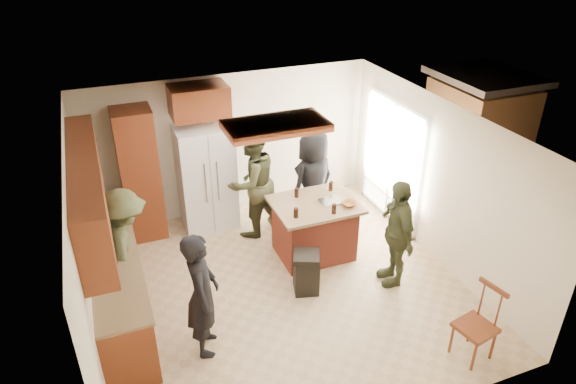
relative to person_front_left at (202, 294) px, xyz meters
name	(u,v)px	position (x,y,z in m)	size (l,w,h in m)	color
room_shell	(466,146)	(5.66, 2.36, 0.03)	(8.00, 5.20, 5.00)	tan
person_front_left	(202,294)	(0.00, 0.00, 0.00)	(0.61, 0.44, 1.67)	black
person_behind_left	(252,183)	(1.36, 2.29, 0.11)	(0.92, 0.57, 1.89)	#373A22
person_behind_right	(313,182)	(2.34, 2.04, 0.06)	(0.87, 0.57, 1.78)	black
person_side_right	(397,233)	(2.86, 0.31, -0.01)	(0.97, 0.49, 1.65)	#3E4227
person_counter	(128,248)	(-0.72, 1.26, 0.03)	(1.11, 0.51, 1.72)	#3A3F24
left_cabinetry	(108,252)	(-0.96, 1.12, 0.12)	(0.64, 3.00, 2.30)	maroon
back_wall_units	(155,156)	(-0.05, 2.92, 0.55)	(1.80, 0.60, 2.45)	maroon
refrigerator	(206,177)	(0.74, 2.84, 0.07)	(0.90, 0.76, 1.80)	white
kitchen_island	(314,228)	(2.05, 1.33, -0.36)	(1.28, 1.03, 0.93)	#963526
island_items	(331,201)	(2.26, 1.23, 0.14)	(1.03, 0.72, 0.15)	silver
trash_bin	(306,272)	(1.58, 0.55, -0.51)	(0.48, 0.48, 0.63)	black
spindle_chair	(477,327)	(2.99, -1.32, -0.38)	(0.50, 0.50, 0.99)	maroon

